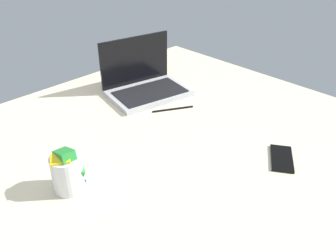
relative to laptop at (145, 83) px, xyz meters
The scene contains 5 objects.
bed_mattress 51.64cm from the laptop, 134.41° to the right, with size 180.00×140.00×18.00cm, color beige.
laptop is the anchor object (origin of this frame).
snack_cup 65.63cm from the laptop, 150.68° to the right, with size 9.75×9.06×13.98cm.
cell_phone 68.06cm from the laptop, 91.11° to the right, with size 6.80×14.00×0.80cm, color black.
charger_cable 20.35cm from the laptop, 97.30° to the right, with size 17.00×0.60×0.60cm, color black.
Camera 1 is at (-57.44, -71.83, 86.81)cm, focal length 37.88 mm.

